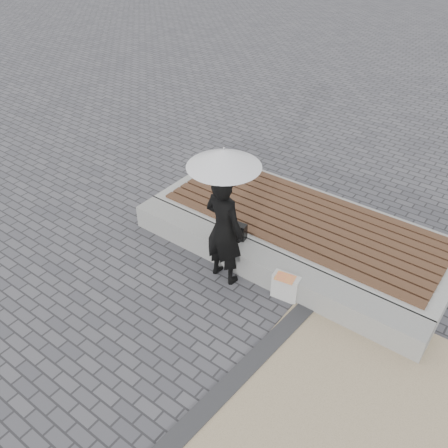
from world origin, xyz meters
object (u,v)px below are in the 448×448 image
at_px(parasol, 224,158).
at_px(seating_ledge, 264,266).
at_px(handbag, 235,230).
at_px(canvas_tote, 286,287).
at_px(woman, 224,229).

bearing_deg(parasol, seating_ledge, 37.38).
distance_m(handbag, canvas_tote, 1.24).
xyz_separation_m(parasol, canvas_tote, (1.00, 0.17, -1.85)).
xyz_separation_m(seating_ledge, canvas_tote, (0.51, -0.20, 0.01)).
bearing_deg(handbag, woman, -80.13).
bearing_deg(woman, handbag, -67.96).
height_order(woman, handbag, woman).
bearing_deg(seating_ledge, handbag, 168.89).
relative_size(woman, canvas_tote, 4.32).
height_order(parasol, canvas_tote, parasol).
bearing_deg(canvas_tote, woman, -177.22).
distance_m(woman, parasol, 1.16).
relative_size(seating_ledge, woman, 2.76).
bearing_deg(parasol, canvas_tote, 9.52).
distance_m(woman, handbag, 0.64).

